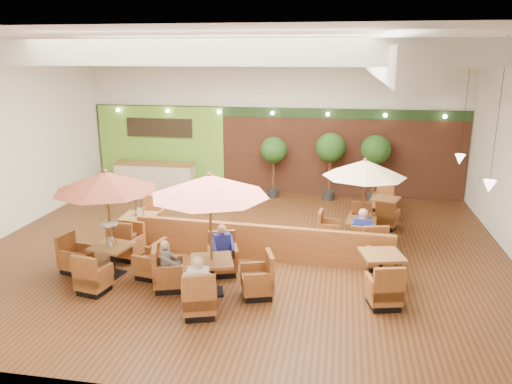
% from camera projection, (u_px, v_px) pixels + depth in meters
% --- Properties ---
extents(room, '(14.04, 14.00, 5.52)m').
position_uv_depth(room, '(259.00, 110.00, 13.69)').
color(room, '#381E0F').
rests_on(room, ground).
extents(service_counter, '(3.00, 0.75, 1.18)m').
position_uv_depth(service_counter, '(155.00, 178.00, 18.96)').
color(service_counter, beige).
rests_on(service_counter, ground).
extents(booth_divider, '(6.72, 0.57, 0.93)m').
position_uv_depth(booth_divider, '(260.00, 242.00, 12.77)').
color(booth_divider, brown).
rests_on(booth_divider, ground).
extents(table_0, '(2.63, 2.63, 2.61)m').
position_uv_depth(table_0, '(108.00, 204.00, 11.54)').
color(table_0, brown).
rests_on(table_0, ground).
extents(table_1, '(2.85, 2.85, 2.75)m').
position_uv_depth(table_1, '(210.00, 213.00, 10.59)').
color(table_1, brown).
rests_on(table_1, ground).
extents(table_2, '(2.33, 2.41, 2.45)m').
position_uv_depth(table_2, '(362.00, 182.00, 13.50)').
color(table_2, brown).
rests_on(table_2, ground).
extents(table_3, '(0.95, 2.71, 1.58)m').
position_uv_depth(table_3, '(140.00, 226.00, 13.92)').
color(table_3, brown).
rests_on(table_3, ground).
extents(table_4, '(1.08, 2.78, 1.00)m').
position_uv_depth(table_4, '(381.00, 270.00, 11.33)').
color(table_4, brown).
rests_on(table_4, ground).
extents(table_5, '(1.02, 2.54, 0.89)m').
position_uv_depth(table_5, '(385.00, 209.00, 15.94)').
color(table_5, brown).
rests_on(table_5, ground).
extents(topiary_0, '(0.97, 0.97, 2.24)m').
position_uv_depth(topiary_0, '(274.00, 153.00, 18.11)').
color(topiary_0, black).
rests_on(topiary_0, ground).
extents(topiary_1, '(1.05, 1.05, 2.44)m').
position_uv_depth(topiary_1, '(330.00, 150.00, 17.73)').
color(topiary_1, black).
rests_on(topiary_1, ground).
extents(topiary_2, '(1.04, 1.04, 2.41)m').
position_uv_depth(topiary_2, '(376.00, 152.00, 17.48)').
color(topiary_2, black).
rests_on(topiary_2, ground).
extents(diner_0, '(0.45, 0.38, 0.86)m').
position_uv_depth(diner_0, '(199.00, 280.00, 9.92)').
color(diner_0, white).
rests_on(diner_0, ground).
extents(diner_1, '(0.44, 0.41, 0.78)m').
position_uv_depth(diner_1, '(223.00, 245.00, 11.84)').
color(diner_1, navy).
rests_on(diner_1, ground).
extents(diner_2, '(0.37, 0.39, 0.71)m').
position_uv_depth(diner_2, '(168.00, 259.00, 11.06)').
color(diner_2, slate).
rests_on(diner_2, ground).
extents(diner_3, '(0.45, 0.38, 0.86)m').
position_uv_depth(diner_3, '(363.00, 228.00, 12.91)').
color(diner_3, navy).
rests_on(diner_3, ground).
extents(diner_4, '(0.38, 0.32, 0.73)m').
position_uv_depth(diner_4, '(363.00, 230.00, 12.92)').
color(diner_4, white).
rests_on(diner_4, ground).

